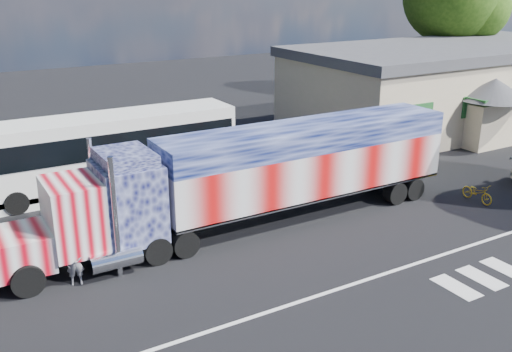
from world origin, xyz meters
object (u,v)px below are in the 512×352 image
woman (75,263)px  semi_truck (256,175)px  coach_bus (110,151)px  bicycle (477,192)px

woman → semi_truck: bearing=21.1°
woman → coach_bus: bearing=78.8°
semi_truck → coach_bus: bearing=116.2°
semi_truck → coach_bus: 8.10m
semi_truck → bicycle: 10.17m
coach_bus → bicycle: (13.24, -9.92, -1.36)m
semi_truck → bicycle: semi_truck is taller
bicycle → woman: bearing=175.9°
semi_truck → coach_bus: semi_truck is taller
coach_bus → woman: coach_bus is taller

